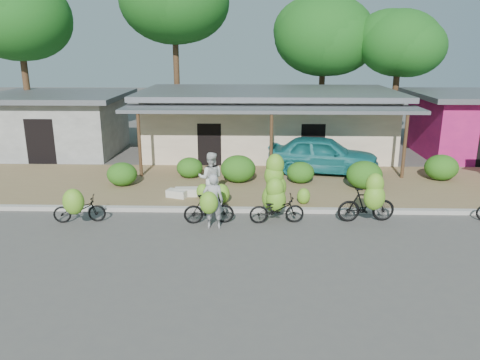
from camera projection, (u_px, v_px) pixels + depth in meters
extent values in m
plane|color=#504D4A|center=(277.00, 235.00, 14.31)|extent=(100.00, 100.00, 0.00)
cube|color=olive|center=(271.00, 185.00, 19.09)|extent=(60.00, 6.00, 0.12)
cube|color=#A8A399|center=(275.00, 210.00, 16.21)|extent=(60.00, 0.25, 0.15)
cube|color=beige|center=(268.00, 125.00, 24.43)|extent=(12.00, 6.00, 3.10)
cube|color=slate|center=(268.00, 93.00, 23.96)|extent=(13.00, 7.00, 0.25)
cube|color=black|center=(269.00, 145.00, 21.73)|extent=(1.40, 0.12, 2.20)
cube|color=slate|center=(271.00, 109.00, 20.21)|extent=(13.00, 2.00, 0.15)
cylinder|color=#513720|center=(140.00, 146.00, 19.91)|extent=(0.14, 0.14, 2.85)
cylinder|color=#513720|center=(271.00, 147.00, 19.76)|extent=(0.14, 0.14, 2.85)
cylinder|color=#513720|center=(405.00, 148.00, 19.61)|extent=(0.14, 0.14, 2.85)
cube|color=#CA1F6D|center=(471.00, 127.00, 24.16)|extent=(5.00, 5.00, 3.00)
cube|color=slate|center=(475.00, 95.00, 23.71)|extent=(6.00, 6.00, 0.25)
cube|color=#ABAAA5|center=(60.00, 126.00, 24.75)|extent=(6.00, 5.00, 2.90)
cube|color=slate|center=(57.00, 96.00, 24.31)|extent=(7.00, 6.00, 0.25)
cube|color=black|center=(41.00, 142.00, 22.50)|extent=(1.40, 0.12, 2.20)
cylinder|color=#513720|center=(26.00, 80.00, 26.11)|extent=(0.36, 0.36, 7.37)
ellipsoid|color=#134812|center=(18.00, 18.00, 25.20)|extent=(5.68, 5.68, 4.54)
ellipsoid|color=#134812|center=(11.00, 12.00, 25.42)|extent=(4.83, 4.83, 3.86)
cylinder|color=#513720|center=(176.00, 66.00, 28.61)|extent=(0.36, 0.36, 8.61)
ellipsoid|color=#134812|center=(174.00, 0.00, 27.54)|extent=(6.44, 6.44, 5.15)
cylinder|color=#513720|center=(322.00, 84.00, 29.15)|extent=(0.36, 0.36, 6.47)
ellipsoid|color=#134812|center=(324.00, 36.00, 28.34)|extent=(6.05, 6.05, 4.84)
ellipsoid|color=#134812|center=(315.00, 31.00, 28.56)|extent=(5.14, 5.14, 4.12)
cylinder|color=#513720|center=(395.00, 91.00, 27.18)|extent=(0.36, 0.36, 6.00)
ellipsoid|color=#134812|center=(400.00, 43.00, 26.44)|extent=(4.67, 4.67, 3.74)
ellipsoid|color=#134812|center=(390.00, 38.00, 26.66)|extent=(3.97, 3.97, 3.18)
ellipsoid|color=#144F12|center=(122.00, 174.00, 18.77)|extent=(1.21, 1.09, 0.94)
ellipsoid|color=#144F12|center=(190.00, 168.00, 19.90)|extent=(1.11, 1.00, 0.87)
ellipsoid|color=#144F12|center=(238.00, 169.00, 19.22)|extent=(1.44, 1.29, 1.12)
ellipsoid|color=#144F12|center=(301.00, 172.00, 19.14)|extent=(1.12, 1.01, 0.87)
ellipsoid|color=#144F12|center=(364.00, 175.00, 18.39)|extent=(1.40, 1.26, 1.09)
ellipsoid|color=#144F12|center=(441.00, 167.00, 19.52)|extent=(1.38, 1.24, 1.07)
imported|color=black|center=(79.00, 209.00, 15.21)|extent=(1.73, 0.81, 0.88)
ellipsoid|color=#6AA729|center=(73.00, 202.00, 14.46)|extent=(0.66, 0.56, 0.83)
imported|color=black|center=(209.00, 209.00, 15.09)|extent=(1.67, 0.63, 0.98)
ellipsoid|color=#6AA729|center=(209.00, 203.00, 14.35)|extent=(0.57, 0.49, 0.72)
imported|color=black|center=(277.00, 209.00, 15.14)|extent=(1.83, 0.80, 0.93)
ellipsoid|color=#6AA729|center=(273.00, 198.00, 15.61)|extent=(0.74, 0.63, 0.92)
ellipsoid|color=#6AA729|center=(276.00, 187.00, 15.51)|extent=(0.68, 0.58, 0.85)
ellipsoid|color=#6AA729|center=(274.00, 176.00, 15.39)|extent=(0.64, 0.54, 0.80)
ellipsoid|color=#6AA729|center=(275.00, 165.00, 15.29)|extent=(0.59, 0.50, 0.74)
ellipsoid|color=#6AA729|center=(276.00, 200.00, 15.26)|extent=(0.66, 0.56, 0.82)
ellipsoid|color=#6AA729|center=(275.00, 188.00, 15.15)|extent=(0.58, 0.49, 0.72)
imported|color=black|center=(366.00, 205.00, 15.24)|extent=(1.94, 0.73, 1.14)
ellipsoid|color=#6AA729|center=(374.00, 197.00, 14.48)|extent=(0.66, 0.56, 0.82)
ellipsoid|color=#6AA729|center=(375.00, 184.00, 14.41)|extent=(0.56, 0.47, 0.70)
ellipsoid|color=#6AA729|center=(203.00, 192.00, 17.14)|extent=(0.47, 0.40, 0.58)
ellipsoid|color=#6AA729|center=(222.00, 194.00, 16.66)|extent=(0.58, 0.49, 0.72)
ellipsoid|color=#6AA729|center=(304.00, 196.00, 16.64)|extent=(0.46, 0.39, 0.58)
cube|color=beige|center=(186.00, 192.00, 17.58)|extent=(0.87, 0.45, 0.30)
cube|color=beige|center=(177.00, 194.00, 17.41)|extent=(0.83, 0.60, 0.28)
imported|color=#979797|center=(213.00, 201.00, 14.60)|extent=(0.65, 0.43, 1.78)
imported|color=silver|center=(211.00, 178.00, 16.57)|extent=(0.91, 0.71, 1.86)
imported|color=#197074|center=(322.00, 155.00, 20.57)|extent=(5.09, 2.80, 1.64)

